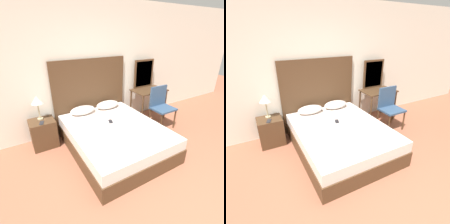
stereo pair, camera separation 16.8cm
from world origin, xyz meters
TOP-DOWN VIEW (x-y plane):
  - ground_plane at (0.00, 0.00)m, footprint 16.00×16.00m
  - wall_back at (0.00, 2.72)m, footprint 10.00×0.06m
  - bed at (-0.11, 1.62)m, footprint 1.60×2.00m
  - headboard at (-0.11, 2.65)m, footprint 1.68×0.05m
  - pillow_left at (-0.41, 2.42)m, footprint 0.54×0.30m
  - pillow_right at (0.19, 2.42)m, footprint 0.54×0.30m
  - phone_on_bed at (-0.08, 1.82)m, footprint 0.12×0.16m
  - nightstand at (-1.25, 2.40)m, footprint 0.46×0.40m
  - table_lamp at (-1.25, 2.48)m, footprint 0.21×0.21m
  - phone_on_nightstand at (-1.27, 2.30)m, footprint 0.11×0.16m
  - vanity_desk at (1.32, 2.32)m, footprint 0.82×0.54m
  - vanity_mirror at (1.32, 2.56)m, footprint 0.58×0.03m
  - chair at (1.28, 1.85)m, footprint 0.50×0.43m

SIDE VIEW (x-z plane):
  - ground_plane at x=0.00m, z-range 0.00..0.00m
  - bed at x=-0.11m, z-range 0.00..0.48m
  - nightstand at x=-1.25m, z-range 0.00..0.55m
  - phone_on_bed at x=-0.08m, z-range 0.48..0.49m
  - chair at x=1.28m, z-range 0.08..1.03m
  - phone_on_nightstand at x=-1.27m, z-range 0.55..0.56m
  - pillow_left at x=-0.41m, z-range 0.48..0.65m
  - pillow_right at x=0.19m, z-range 0.48..0.65m
  - vanity_desk at x=1.32m, z-range 0.24..1.01m
  - headboard at x=-0.11m, z-range 0.00..1.58m
  - table_lamp at x=-1.25m, z-range 0.69..1.16m
  - vanity_mirror at x=1.32m, z-range 0.77..1.46m
  - wall_back at x=0.00m, z-range 0.00..2.70m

